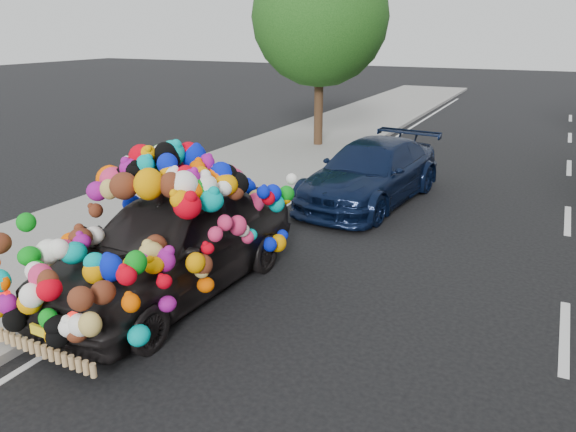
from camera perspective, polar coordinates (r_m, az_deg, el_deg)
name	(u,v)px	position (r m, az deg, el deg)	size (l,w,h in m)	color
ground	(306,283)	(8.67, 1.81, -6.82)	(100.00, 100.00, 0.00)	black
sidewalk	(93,236)	(10.96, -19.19, -1.97)	(4.00, 60.00, 0.12)	gray
kerb	(180,254)	(9.74, -10.94, -3.78)	(0.15, 60.00, 0.13)	gray
lane_markings	(565,336)	(8.08, 26.29, -10.86)	(6.00, 50.00, 0.01)	silver
tree_near_sidewalk	(320,17)	(18.06, 3.28, 19.55)	(4.20, 4.20, 6.13)	#332114
plush_art_car	(170,220)	(8.16, -11.86, -0.38)	(2.41, 4.80, 2.18)	black
navy_sedan	(371,173)	(12.58, 8.44, 4.39)	(1.88, 4.64, 1.35)	#0A1532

